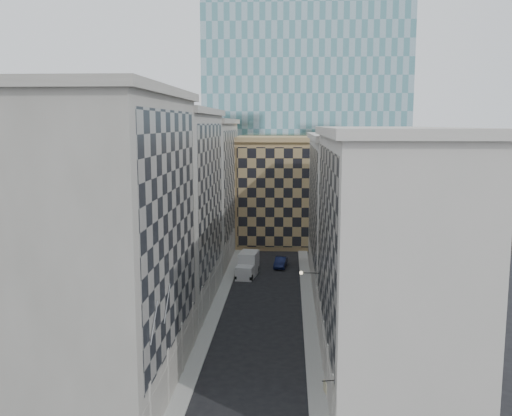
% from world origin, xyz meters
% --- Properties ---
extents(sidewalk_west, '(1.50, 100.00, 0.15)m').
position_xyz_m(sidewalk_west, '(-5.25, 30.00, 0.07)').
color(sidewalk_west, gray).
rests_on(sidewalk_west, ground).
extents(sidewalk_east, '(1.50, 100.00, 0.15)m').
position_xyz_m(sidewalk_east, '(5.25, 30.00, 0.07)').
color(sidewalk_east, gray).
rests_on(sidewalk_east, ground).
extents(bldg_left_a, '(10.80, 22.80, 23.70)m').
position_xyz_m(bldg_left_a, '(-10.88, 11.00, 11.82)').
color(bldg_left_a, gray).
rests_on(bldg_left_a, ground).
extents(bldg_left_b, '(10.80, 22.80, 22.70)m').
position_xyz_m(bldg_left_b, '(-10.88, 33.00, 11.32)').
color(bldg_left_b, '#9B9990').
rests_on(bldg_left_b, ground).
extents(bldg_left_c, '(10.80, 22.80, 21.70)m').
position_xyz_m(bldg_left_c, '(-10.88, 55.00, 10.83)').
color(bldg_left_c, gray).
rests_on(bldg_left_c, ground).
extents(bldg_right_a, '(10.80, 26.80, 20.70)m').
position_xyz_m(bldg_right_a, '(10.88, 15.00, 10.32)').
color(bldg_right_a, beige).
rests_on(bldg_right_a, ground).
extents(bldg_right_b, '(10.80, 28.80, 19.70)m').
position_xyz_m(bldg_right_b, '(10.89, 42.00, 9.85)').
color(bldg_right_b, beige).
rests_on(bldg_right_b, ground).
extents(tan_block, '(16.80, 14.80, 18.80)m').
position_xyz_m(tan_block, '(2.00, 67.90, 9.44)').
color(tan_block, tan).
rests_on(tan_block, ground).
extents(church_tower, '(7.20, 7.20, 51.50)m').
position_xyz_m(church_tower, '(0.00, 82.00, 26.95)').
color(church_tower, '#2A2420').
rests_on(church_tower, ground).
extents(flagpoles_left, '(0.10, 6.33, 2.33)m').
position_xyz_m(flagpoles_left, '(-5.90, 6.00, 8.00)').
color(flagpoles_left, gray).
rests_on(flagpoles_left, ground).
extents(bracket_lamp, '(1.98, 0.36, 0.36)m').
position_xyz_m(bracket_lamp, '(4.38, 24.00, 6.20)').
color(bracket_lamp, black).
rests_on(bracket_lamp, ground).
extents(box_truck, '(3.10, 6.11, 3.21)m').
position_xyz_m(box_truck, '(-2.74, 45.40, 1.40)').
color(box_truck, silver).
rests_on(box_truck, ground).
extents(dark_car, '(2.05, 4.73, 1.51)m').
position_xyz_m(dark_car, '(1.75, 50.40, 0.76)').
color(dark_car, '#0F1537').
rests_on(dark_car, ground).
extents(shop_sign, '(0.84, 0.73, 0.82)m').
position_xyz_m(shop_sign, '(5.42, 4.03, 3.83)').
color(shop_sign, black).
rests_on(shop_sign, ground).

